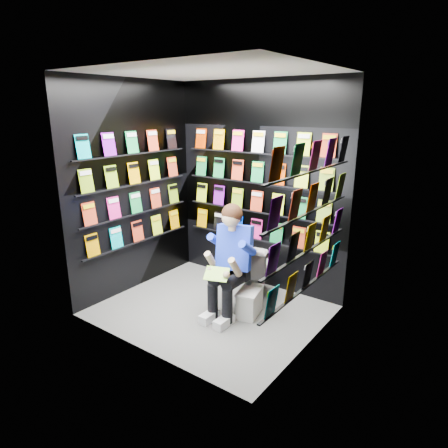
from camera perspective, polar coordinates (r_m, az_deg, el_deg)
The scene contains 14 objects.
floor at distance 4.73m, azimuth -1.93°, elevation -12.22°, with size 2.40×2.40×0.00m, color slate.
ceiling at distance 4.17m, azimuth -2.30°, elevation 20.99°, with size 2.40×2.40×0.00m, color white.
wall_back at distance 5.07m, azimuth 4.94°, elevation 5.34°, with size 2.40×0.04×2.60m, color black.
wall_front at distance 3.56m, azimuth -12.10°, elevation 0.34°, with size 2.40×0.04×2.60m, color black.
wall_left at distance 5.08m, azimuth -12.83°, elevation 5.02°, with size 0.04×2.00×2.60m, color black.
wall_right at distance 3.67m, azimuth 12.80°, elevation 0.76°, with size 0.04×2.00×2.60m, color black.
comics_back at distance 5.05m, azimuth 4.76°, elevation 5.35°, with size 2.10×0.06×1.37m, color red, non-canonical shape.
comics_left at distance 5.06m, azimuth -12.61°, elevation 5.04°, with size 0.06×1.70×1.37m, color red, non-canonical shape.
comics_right at distance 3.68m, azimuth 12.38°, elevation 0.91°, with size 0.06×1.70×1.37m, color red, non-canonical shape.
toilet at distance 4.85m, azimuth 4.21°, elevation -6.67°, with size 0.42×0.75×0.73m, color white.
longbox at distance 4.59m, azimuth 3.66°, elevation -11.22°, with size 0.20×0.37×0.28m, color silver.
longbox_lid at distance 4.52m, azimuth 3.70°, elevation -9.50°, with size 0.22×0.39×0.03m, color silver.
reader at distance 4.41m, azimuth 1.68°, elevation -3.49°, with size 0.51×0.75×1.38m, color blue, non-canonical shape.
held_comic at distance 4.22m, azimuth -1.06°, elevation -7.14°, with size 0.25×0.01×0.18m, color green.
Camera 1 is at (2.58, -3.26, 2.25)m, focal length 32.00 mm.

